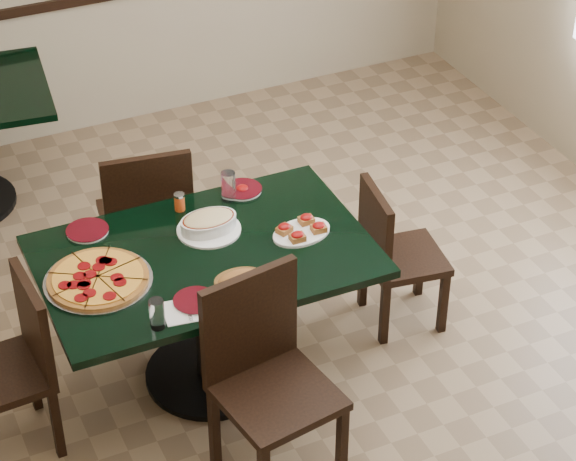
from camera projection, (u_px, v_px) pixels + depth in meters
name	position (u px, v px, depth m)	size (l,w,h in m)	color
floor	(281.00, 377.00, 5.50)	(5.50, 5.50, 0.00)	#82694B
main_table	(206.00, 284.00, 5.18)	(1.50, 0.97, 0.75)	black
chair_far	(147.00, 216.00, 5.69)	(0.50, 0.50, 0.95)	black
chair_near	(265.00, 369.00, 4.73)	(0.53, 0.53, 0.98)	black
chair_right	(392.00, 250.00, 5.59)	(0.43, 0.43, 0.81)	black
chair_left	(16.00, 359.00, 4.89)	(0.43, 0.43, 0.87)	black
pepperoni_pizza	(98.00, 279.00, 4.89)	(0.48, 0.48, 0.04)	#B9B9C1
lasagna_casserole	(209.00, 223.00, 5.18)	(0.30, 0.30, 0.09)	white
bread_basket	(239.00, 282.00, 4.83)	(0.23, 0.16, 0.10)	brown
bruschetta_platter	(301.00, 230.00, 5.18)	(0.32, 0.25, 0.05)	white
side_plate_near	(195.00, 301.00, 4.78)	(0.19, 0.19, 0.02)	white
side_plate_far_r	(242.00, 189.00, 5.48)	(0.19, 0.19, 0.03)	white
side_plate_far_l	(87.00, 231.00, 5.20)	(0.20, 0.20, 0.02)	white
napkin_setting	(184.00, 311.00, 4.73)	(0.19, 0.19, 0.01)	silver
water_glass_a	(228.00, 186.00, 5.38)	(0.07, 0.07, 0.15)	white
water_glass_b	(157.00, 314.00, 4.61)	(0.06, 0.06, 0.14)	white
pepper_shaker	(179.00, 202.00, 5.32)	(0.05, 0.05, 0.09)	#D04B16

